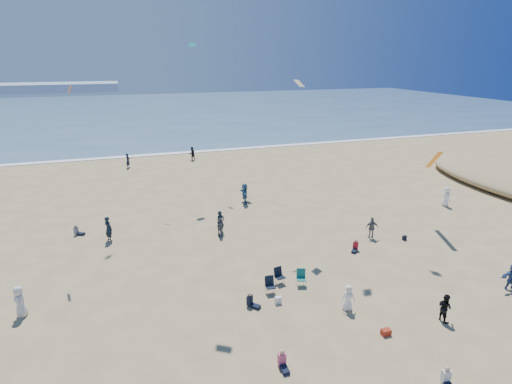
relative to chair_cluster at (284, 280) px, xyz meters
name	(u,v)px	position (x,y,z in m)	size (l,w,h in m)	color
ocean	(140,111)	(-3.75, 86.90, -0.47)	(220.00, 100.00, 0.06)	#476B84
surf_line	(159,154)	(-3.75, 36.90, -0.46)	(220.00, 1.20, 0.08)	white
standing_flyers	(268,212)	(2.43, 9.52, 0.37)	(33.69, 38.60, 1.92)	slate
seated_group	(263,287)	(-1.39, -0.20, -0.08)	(19.77, 21.48, 0.84)	silver
chair_cluster	(284,280)	(0.00, 0.00, 0.00)	(2.70, 1.48, 1.00)	black
white_tote	(278,300)	(-0.90, -1.38, -0.30)	(0.35, 0.20, 0.40)	white
black_backpack	(269,279)	(-0.59, 0.88, -0.31)	(0.30, 0.22, 0.38)	black
cooler	(386,332)	(3.13, -5.46, -0.35)	(0.45, 0.30, 0.30)	#9D2916
navy_bag	(404,238)	(10.90, 3.20, -0.33)	(0.28, 0.18, 0.34)	black
kites_aloft	(358,38)	(6.31, 4.19, 13.46)	(43.19, 38.46, 30.79)	silver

